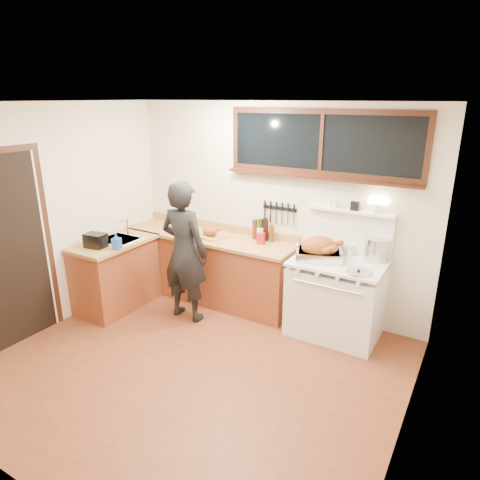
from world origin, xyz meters
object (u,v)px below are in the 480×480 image
Objects in this scene: vintage_stove at (336,296)px; roast_turkey at (320,250)px; man at (184,252)px; cutting_board at (210,233)px.

vintage_stove reaches higher than roast_turkey.
roast_turkey is at bearing -170.01° from vintage_stove.
vintage_stove is 2.63× the size of roast_turkey.
man is at bearing -161.78° from vintage_stove.
roast_turkey reaches higher than cutting_board.
cutting_board is 0.71× the size of roast_turkey.
man is 1.60m from roast_turkey.
roast_turkey is (-0.22, -0.04, 0.54)m from vintage_stove.
man reaches higher than roast_turkey.
cutting_board is (-0.01, 0.56, 0.08)m from man.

